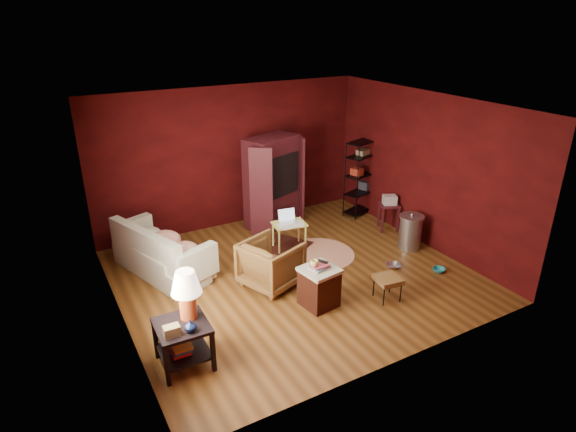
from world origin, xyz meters
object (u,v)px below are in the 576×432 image
object	(u,v)px
sofa	(159,254)
wire_shelving	(362,174)
armchair	(271,261)
laptop_desk	(289,226)
tv_armoire	(273,181)
side_table	(184,310)
hamper	(319,286)

from	to	relation	value
sofa	wire_shelving	world-z (taller)	wire_shelving
armchair	wire_shelving	world-z (taller)	wire_shelving
sofa	laptop_desk	world-z (taller)	laptop_desk
tv_armoire	wire_shelving	distance (m)	1.97
sofa	wire_shelving	bearing A→B (deg)	-101.78
side_table	laptop_desk	world-z (taller)	side_table
sofa	laptop_desk	xyz separation A→B (m)	(2.33, -0.25, 0.09)
hamper	tv_armoire	world-z (taller)	tv_armoire
sofa	armchair	xyz separation A→B (m)	(1.44, -1.24, 0.06)
armchair	side_table	size ratio (longest dim) A/B	0.68
hamper	wire_shelving	xyz separation A→B (m)	(2.70, 2.57, 0.56)
sofa	tv_armoire	distance (m)	2.77
side_table	armchair	bearing A→B (deg)	32.30
laptop_desk	wire_shelving	xyz separation A→B (m)	(2.17, 0.72, 0.43)
sofa	side_table	distance (m)	2.40
tv_armoire	wire_shelving	bearing A→B (deg)	-30.48
sofa	side_table	bearing A→B (deg)	154.96
hamper	laptop_desk	xyz separation A→B (m)	(0.53, 1.85, 0.13)
armchair	wire_shelving	distance (m)	3.53
sofa	laptop_desk	size ratio (longest dim) A/B	2.53
hamper	tv_armoire	distance (m)	3.10
laptop_desk	armchair	bearing A→B (deg)	-123.40
wire_shelving	laptop_desk	bearing A→B (deg)	-179.77
sofa	armchair	size ratio (longest dim) A/B	2.20
armchair	sofa	bearing A→B (deg)	28.93
hamper	tv_armoire	size ratio (longest dim) A/B	0.38
wire_shelving	armchair	bearing A→B (deg)	-168.86
sofa	wire_shelving	xyz separation A→B (m)	(4.50, 0.46, 0.52)
laptop_desk	tv_armoire	size ratio (longest dim) A/B	0.40
side_table	tv_armoire	distance (m)	4.29
side_table	wire_shelving	world-z (taller)	wire_shelving
hamper	tv_armoire	xyz separation A→B (m)	(0.77, 2.93, 0.64)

